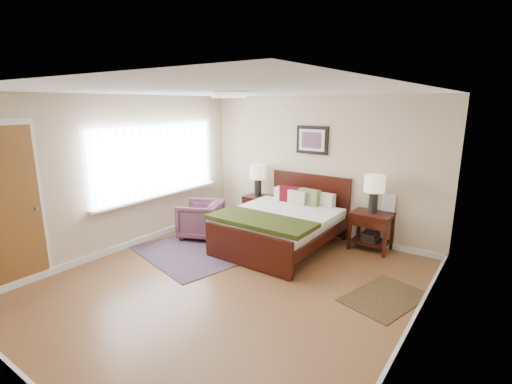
# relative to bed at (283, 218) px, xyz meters

# --- Properties ---
(floor) EXTENTS (5.00, 5.00, 0.00)m
(floor) POSITION_rel_bed_xyz_m (0.13, -1.51, -0.50)
(floor) COLOR brown
(floor) RESTS_ON ground
(back_wall) EXTENTS (4.50, 0.04, 2.50)m
(back_wall) POSITION_rel_bed_xyz_m (0.13, 0.99, 0.75)
(back_wall) COLOR #C0AC8B
(back_wall) RESTS_ON ground
(front_wall) EXTENTS (4.50, 0.04, 2.50)m
(front_wall) POSITION_rel_bed_xyz_m (0.13, -4.01, 0.75)
(front_wall) COLOR #C0AC8B
(front_wall) RESTS_ON ground
(left_wall) EXTENTS (0.04, 5.00, 2.50)m
(left_wall) POSITION_rel_bed_xyz_m (-2.12, -1.51, 0.75)
(left_wall) COLOR #C0AC8B
(left_wall) RESTS_ON ground
(right_wall) EXTENTS (0.04, 5.00, 2.50)m
(right_wall) POSITION_rel_bed_xyz_m (2.38, -1.51, 0.75)
(right_wall) COLOR #C0AC8B
(right_wall) RESTS_ON ground
(ceiling) EXTENTS (4.50, 5.00, 0.02)m
(ceiling) POSITION_rel_bed_xyz_m (0.13, -1.51, 2.00)
(ceiling) COLOR white
(ceiling) RESTS_ON back_wall
(window) EXTENTS (0.11, 2.72, 1.32)m
(window) POSITION_rel_bed_xyz_m (-2.07, -0.81, 0.87)
(window) COLOR silver
(window) RESTS_ON left_wall
(door) EXTENTS (0.06, 1.00, 2.18)m
(door) POSITION_rel_bed_xyz_m (-2.10, -3.26, 0.57)
(door) COLOR silver
(door) RESTS_ON ground
(ceil_fixture) EXTENTS (0.44, 0.44, 0.08)m
(ceil_fixture) POSITION_rel_bed_xyz_m (0.13, -1.51, 1.96)
(ceil_fixture) COLOR white
(ceil_fixture) RESTS_ON ceiling
(bed) EXTENTS (1.67, 2.01, 1.08)m
(bed) POSITION_rel_bed_xyz_m (0.00, 0.00, 0.00)
(bed) COLOR #340E07
(bed) RESTS_ON ground
(wall_art) EXTENTS (0.62, 0.05, 0.50)m
(wall_art) POSITION_rel_bed_xyz_m (0.00, 0.96, 1.22)
(wall_art) COLOR black
(wall_art) RESTS_ON back_wall
(nightstand_left) EXTENTS (0.48, 0.44, 0.58)m
(nightstand_left) POSITION_rel_bed_xyz_m (-1.04, 0.74, -0.05)
(nightstand_left) COLOR #340E07
(nightstand_left) RESTS_ON ground
(nightstand_right) EXTENTS (0.63, 0.48, 0.63)m
(nightstand_right) POSITION_rel_bed_xyz_m (1.24, 0.75, -0.12)
(nightstand_right) COLOR #340E07
(nightstand_right) RESTS_ON ground
(lamp_left) EXTENTS (0.33, 0.33, 0.61)m
(lamp_left) POSITION_rel_bed_xyz_m (-1.04, 0.76, 0.50)
(lamp_left) COLOR black
(lamp_left) RESTS_ON nightstand_left
(lamp_right) EXTENTS (0.33, 0.33, 0.61)m
(lamp_right) POSITION_rel_bed_xyz_m (1.24, 0.76, 0.55)
(lamp_right) COLOR black
(lamp_right) RESTS_ON nightstand_right
(armchair) EXTENTS (0.95, 0.94, 0.66)m
(armchair) POSITION_rel_bed_xyz_m (-1.46, -0.44, -0.17)
(armchair) COLOR brown
(armchair) RESTS_ON ground
(rug_persian) EXTENTS (2.32, 2.86, 0.01)m
(rug_persian) POSITION_rel_bed_xyz_m (-0.94, -0.51, -0.50)
(rug_persian) COLOR #0E0E46
(rug_persian) RESTS_ON ground
(rug_navy) EXTENTS (0.96, 1.21, 0.01)m
(rug_navy) POSITION_rel_bed_xyz_m (1.93, -0.70, -0.50)
(rug_navy) COLOR black
(rug_navy) RESTS_ON ground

